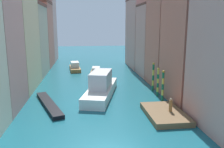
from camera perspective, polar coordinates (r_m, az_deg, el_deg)
name	(u,v)px	position (r m, az deg, el deg)	size (l,w,h in m)	color
ground_plane	(94,83)	(42.30, -4.39, -2.07)	(154.00, 154.00, 0.00)	#196070
building_left_2	(11,18)	(40.03, -23.32, 12.33)	(6.46, 11.33, 22.24)	beige
building_left_3	(29,40)	(50.76, -19.55, 7.87)	(6.46, 10.87, 14.45)	#BCB299
building_left_4	(38,34)	(61.18, -17.48, 9.21)	(6.46, 10.13, 15.87)	#C6705B
building_left_5	(44,22)	(70.75, -16.23, 12.10)	(6.46, 9.26, 22.17)	tan
building_right_1	(193,44)	(32.99, 19.10, 6.78)	(6.46, 8.74, 15.15)	#C6705B
building_right_2	(170,38)	(40.83, 13.85, 8.36)	(6.46, 8.06, 15.79)	#C6705B
building_right_3	(155,40)	(48.48, 10.42, 8.04)	(6.46, 7.96, 14.20)	tan
building_right_4	(143,33)	(58.34, 7.41, 9.78)	(6.46, 12.17, 16.35)	tan
waterfront_dock	(165,114)	(27.49, 12.64, -9.35)	(4.06, 6.77, 0.61)	brown
person_on_dock	(171,105)	(27.19, 14.00, -7.35)	(0.36, 0.36, 1.55)	olive
mooring_pole_0	(163,85)	(32.28, 12.20, -2.71)	(0.34, 0.34, 4.22)	#197247
mooring_pole_1	(158,82)	(34.38, 11.05, -1.83)	(0.34, 0.34, 4.16)	#197247
mooring_pole_2	(153,76)	(37.08, 9.93, -0.58)	(0.35, 0.35, 4.43)	#197247
vaporetto_white	(101,87)	(34.03, -2.70, -3.15)	(6.19, 12.94, 3.60)	white
gondola_black	(49,104)	(31.14, -15.05, -7.06)	(4.69, 10.11, 0.49)	black
motorboat_0	(96,73)	(48.25, -3.89, 0.36)	(3.04, 7.20, 1.70)	olive
motorboat_1	(75,67)	(54.06, -8.97, 1.64)	(2.84, 7.17, 1.97)	olive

